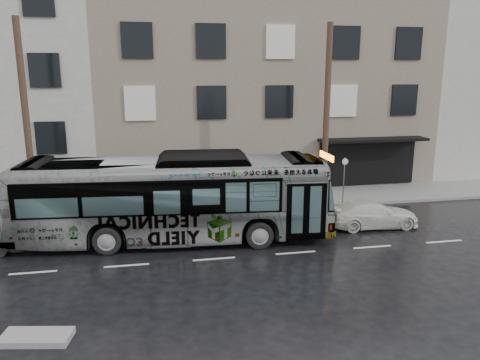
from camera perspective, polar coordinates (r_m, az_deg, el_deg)
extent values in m
plane|color=black|center=(20.14, -4.17, -6.87)|extent=(120.00, 120.00, 0.00)
cube|color=gray|center=(24.75, -5.54, -2.85)|extent=(90.00, 3.60, 0.15)
cube|color=gray|center=(32.32, 1.87, 10.75)|extent=(20.00, 12.00, 11.00)
cylinder|color=#4F3827|center=(23.84, 10.49, 7.59)|extent=(0.30, 0.30, 9.00)
cylinder|color=#4F3827|center=(22.84, -24.59, 6.37)|extent=(0.30, 0.30, 9.00)
cylinder|color=slate|center=(24.79, 12.54, -0.04)|extent=(0.06, 0.06, 2.40)
imported|color=#B2B2B2|center=(19.35, -8.19, -2.22)|extent=(13.13, 4.13, 3.60)
imported|color=silver|center=(21.93, 15.82, -4.01)|extent=(4.18, 1.84, 1.20)
cube|color=#9A9792|center=(14.00, -23.58, -17.17)|extent=(1.92, 1.12, 0.18)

